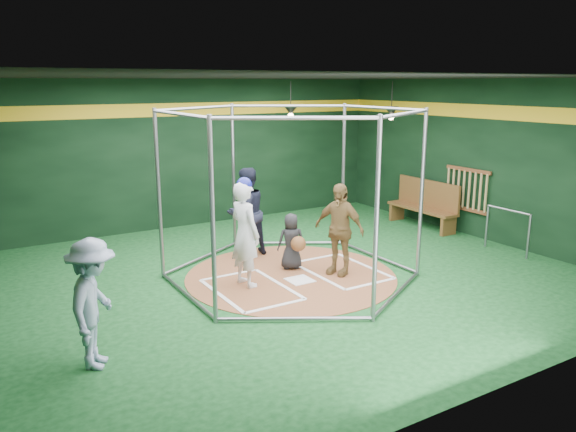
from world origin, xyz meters
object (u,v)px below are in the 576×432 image
dugout_bench (425,203)px  visitor_leopard (339,229)px  batter_figure (245,232)px  umpire (246,212)px

dugout_bench → visitor_leopard: bearing=-155.7°
batter_figure → dugout_bench: size_ratio=0.96×
batter_figure → visitor_leopard: batter_figure is taller
batter_figure → dugout_bench: batter_figure is taller
batter_figure → umpire: bearing=62.3°
batter_figure → visitor_leopard: (1.71, -0.35, -0.10)m
batter_figure → visitor_leopard: size_ratio=1.12×
umpire → dugout_bench: bearing=167.0°
umpire → batter_figure: bearing=50.6°
batter_figure → dugout_bench: (5.54, 1.37, -0.36)m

